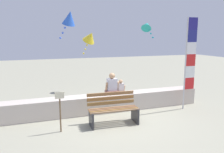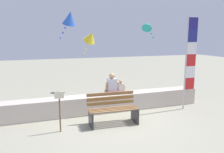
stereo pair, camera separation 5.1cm
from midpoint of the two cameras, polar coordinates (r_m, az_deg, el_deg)
The scene contains 10 objects.
ground_plane at distance 6.98m, azimuth 1.08°, elevation -10.82°, with size 40.00×40.00×0.00m, color gray.
seawall_ledge at distance 7.63m, azimuth -1.06°, elevation -6.68°, with size 6.75×0.55×0.58m, color beige.
park_bench at distance 6.53m, azimuth 0.41°, elevation -8.52°, with size 1.46×0.68×0.88m.
person_adult at distance 7.58m, azimuth 0.19°, elevation -2.32°, with size 0.47×0.35×0.72m.
person_child at distance 7.71m, azimuth 2.44°, elevation -2.86°, with size 0.31×0.23×0.47m.
flag_banner at distance 8.05m, azimuth 19.29°, elevation 4.51°, with size 0.42×0.05×3.13m.
kite_teal at distance 10.68m, azimuth 9.13°, elevation 12.66°, with size 0.73×0.75×0.88m.
kite_blue at distance 8.61m, azimuth -10.58°, elevation 14.39°, with size 0.75×0.76×1.08m.
kite_yellow at distance 10.32m, azimuth -5.36°, elevation 9.96°, with size 0.83×0.90×1.11m.
sign_post at distance 6.06m, azimuth -12.96°, elevation -7.80°, with size 0.24×0.04×1.09m.
Camera 2 is at (-2.23, -6.13, 2.49)m, focal length 35.88 mm.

